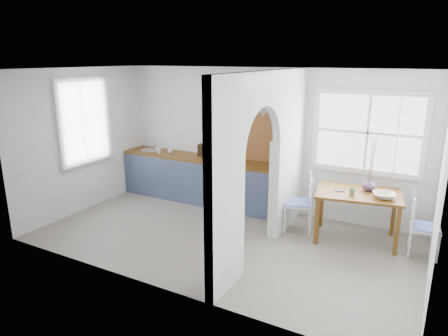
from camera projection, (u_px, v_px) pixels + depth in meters
The scene contains 26 objects.
floor at pixel (222, 238), 6.32m from camera, with size 5.80×3.20×0.01m, color gray.
ceiling at pixel (222, 70), 5.62m from camera, with size 5.80×3.20×0.01m, color white.
walls at pixel (222, 159), 5.97m from camera, with size 5.81×3.21×2.60m.
partition at pixel (267, 153), 5.66m from camera, with size 0.12×3.20×2.60m.
kitchen_window at pixel (83, 121), 7.20m from camera, with size 0.10×1.16×1.50m, color white, non-canonical shape.
nook_window at pixel (368, 133), 6.38m from camera, with size 1.76×0.10×1.30m, color white, non-canonical shape.
counter at pixel (204, 179), 7.84m from camera, with size 3.50×0.60×0.90m.
sink at pixel (150, 151), 8.30m from camera, with size 0.40×0.40×0.02m, color silver.
backsplash at pixel (254, 137), 7.38m from camera, with size 1.65×0.03×0.90m, color brown.
shelf at pixel (252, 102), 7.14m from camera, with size 1.75×0.20×0.21m.
pendant_lamp at pixel (263, 112), 6.72m from camera, with size 0.26×0.26×0.16m, color beige.
utensil_rail at pixel (282, 142), 6.41m from camera, with size 0.02×0.02×0.50m, color silver.
dining_table at pixel (356, 216), 6.19m from camera, with size 1.25×0.83×0.78m, color brown, non-canonical shape.
chair_left at pixel (298, 202), 6.52m from camera, with size 0.44×0.44×0.97m, color silver, non-canonical shape.
chair_right at pixel (425, 227), 5.68m from camera, with size 0.40×0.40×0.88m, color silver, non-canonical shape.
kettle at pixel (282, 160), 6.94m from camera, with size 0.22×0.18×0.27m, color silver, non-canonical shape.
mug_a at pixel (159, 150), 8.05m from camera, with size 0.12×0.12×0.11m, color silver.
mug_b at pixel (170, 151), 8.04m from camera, with size 0.11×0.11×0.09m, color silver.
knife_block at pixel (202, 150), 7.80m from camera, with size 0.11×0.15×0.24m, color black.
jar at pixel (217, 154), 7.62m from camera, with size 0.10×0.10×0.15m, color gray.
towel_magenta at pixel (280, 208), 6.81m from camera, with size 0.02×0.03×0.54m, color #C3267A.
towel_orange at pixel (279, 211), 6.77m from camera, with size 0.02×0.03×0.55m, color #C25B1A.
bowl at pixel (384, 195), 5.83m from camera, with size 0.32×0.32×0.08m, color beige.
table_cup at pixel (352, 191), 5.98m from camera, with size 0.10×0.10×0.09m, color #5F9865.
plate at pixel (339, 190), 6.17m from camera, with size 0.16×0.16×0.01m, color #302829.
vase at pixel (369, 184), 6.12m from camera, with size 0.20×0.20×0.21m, color #4E3A5A.
Camera 1 is at (2.79, -5.07, 2.77)m, focal length 32.00 mm.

